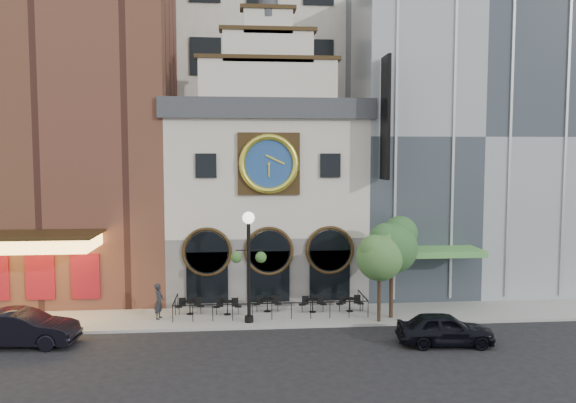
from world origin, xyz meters
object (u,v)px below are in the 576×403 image
at_px(bistro_4, 350,303).
at_px(tree_right, 380,254).
at_px(car_right, 445,329).
at_px(lamppost, 249,254).
at_px(bistro_3, 313,304).
at_px(car_left, 21,328).
at_px(tree_left, 393,244).
at_px(bistro_0, 190,306).
at_px(pedestrian, 159,301).
at_px(bistro_1, 227,306).
at_px(bistro_2, 267,304).

relative_size(bistro_4, tree_right, 0.32).
relative_size(car_right, lamppost, 0.77).
distance_m(bistro_3, car_right, 7.95).
relative_size(bistro_4, lamppost, 0.27).
xyz_separation_m(car_left, tree_left, (18.67, 2.64, 3.37)).
xyz_separation_m(bistro_0, car_left, (-7.56, -4.20, 0.25)).
bearing_deg(car_right, pedestrian, 74.83).
xyz_separation_m(bistro_3, pedestrian, (-8.51, -0.55, 0.51)).
xyz_separation_m(bistro_4, car_right, (3.48, -5.59, 0.16)).
bearing_deg(tree_right, bistro_0, 167.72).
height_order(bistro_4, car_left, car_left).
relative_size(bistro_4, tree_left, 0.28).
height_order(bistro_0, pedestrian, pedestrian).
bearing_deg(car_right, tree_left, 22.94).
relative_size(bistro_1, lamppost, 0.27).
bearing_deg(car_right, bistro_1, 66.53).
height_order(bistro_0, bistro_4, same).
relative_size(bistro_4, car_left, 0.30).
xyz_separation_m(bistro_3, bistro_4, (2.14, -0.03, 0.00)).
bearing_deg(tree_left, bistro_0, 172.01).
bearing_deg(bistro_4, tree_left, -32.90).
bearing_deg(bistro_0, car_right, -24.89).
bearing_deg(bistro_4, lamppost, -164.84).
relative_size(bistro_0, car_right, 0.35).
relative_size(bistro_2, tree_right, 0.32).
height_order(bistro_1, car_right, car_right).
height_order(bistro_1, tree_right, tree_right).
relative_size(bistro_3, tree_right, 0.32).
height_order(tree_left, tree_right, tree_left).
xyz_separation_m(car_right, tree_left, (-1.41, 4.25, 3.46)).
bearing_deg(pedestrian, bistro_1, -70.55).
height_order(bistro_2, lamppost, lamppost).
height_order(bistro_1, bistro_3, same).
bearing_deg(bistro_3, bistro_1, -179.21).
bearing_deg(car_left, tree_right, -79.75).
bearing_deg(tree_left, bistro_1, 171.81).
distance_m(bistro_1, pedestrian, 3.77).
bearing_deg(bistro_1, pedestrian, -172.53).
xyz_separation_m(bistro_3, car_left, (-14.46, -4.00, 0.25)).
height_order(bistro_4, lamppost, lamppost).
bearing_deg(bistro_0, bistro_2, 1.68).
relative_size(lamppost, tree_left, 1.06).
distance_m(bistro_0, bistro_2, 4.35).
distance_m(lamppost, tree_right, 7.00).
bearing_deg(bistro_4, pedestrian, -177.18).
bearing_deg(bistro_2, bistro_0, -178.32).
distance_m(car_right, pedestrian, 15.01).
relative_size(bistro_4, car_right, 0.35).
distance_m(bistro_1, car_left, 10.43).
distance_m(car_right, lamppost, 10.54).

